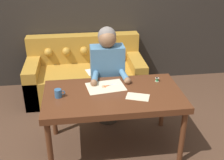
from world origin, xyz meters
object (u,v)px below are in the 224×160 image
object	(u,v)px
person	(107,75)
scissors	(107,86)
mug	(58,93)
thread_spool	(157,80)
dining_table	(113,99)
couch	(85,75)

from	to	relation	value
person	scissors	world-z (taller)	person
person	mug	bearing A→B (deg)	-135.57
mug	thread_spool	bearing A→B (deg)	11.10
person	thread_spool	size ratio (longest dim) A/B	28.94
dining_table	person	distance (m)	0.58
dining_table	mug	distance (m)	0.60
dining_table	mug	xyz separation A→B (m)	(-0.58, -0.00, 0.12)
couch	mug	world-z (taller)	couch
person	thread_spool	world-z (taller)	person
mug	thread_spool	world-z (taller)	mug
scissors	thread_spool	distance (m)	0.60
couch	scissors	xyz separation A→B (m)	(0.20, -1.23, 0.42)
scissors	couch	bearing A→B (deg)	99.46
person	mug	distance (m)	0.83
thread_spool	scissors	bearing A→B (deg)	-175.75
dining_table	couch	world-z (taller)	couch
couch	mug	size ratio (longest dim) A/B	15.72
thread_spool	couch	bearing A→B (deg)	124.04
dining_table	scissors	world-z (taller)	scissors
dining_table	scissors	bearing A→B (deg)	104.46
couch	scissors	bearing A→B (deg)	-80.54
couch	mug	xyz separation A→B (m)	(-0.33, -1.41, 0.47)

